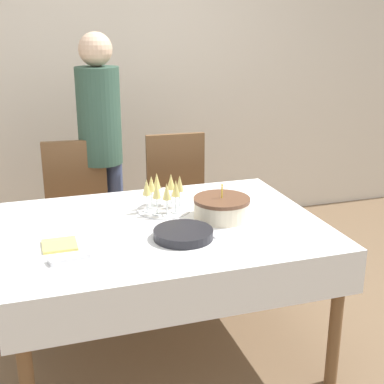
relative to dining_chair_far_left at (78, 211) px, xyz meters
The scene contains 12 objects.
ground_plane 1.09m from the dining_chair_far_left, 69.61° to the right, with size 12.00×12.00×0.00m, color brown.
wall_back 1.31m from the dining_chair_far_left, 71.11° to the left, with size 8.00×0.05×2.70m.
dining_table 0.96m from the dining_chair_far_left, 69.61° to the right, with size 1.54×1.14×0.73m.
dining_chair_far_left is the anchor object (origin of this frame).
dining_chair_far_right 0.67m from the dining_chair_far_left, ahead, with size 0.44×0.44×0.96m.
birthday_cake 1.13m from the dining_chair_far_left, 54.99° to the right, with size 0.28×0.28×0.18m.
champagne_tray 0.86m from the dining_chair_far_left, 61.60° to the right, with size 0.28×0.28×0.18m.
plate_stack_main 1.17m from the dining_chair_far_left, 71.14° to the right, with size 0.28×0.28×0.04m.
cake_knife 1.32m from the dining_chair_far_left, 59.67° to the right, with size 0.30×0.04×0.00m.
fork_pile 1.20m from the dining_chair_far_left, 97.37° to the right, with size 0.18×0.10×0.02m.
napkin_pile 1.05m from the dining_chair_far_left, 99.89° to the right, with size 0.15×0.15×0.01m.
person_standing 0.52m from the dining_chair_far_left, 42.80° to the left, with size 0.28×0.28×1.62m.
Camera 1 is at (-0.61, -2.37, 1.70)m, focal length 50.00 mm.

